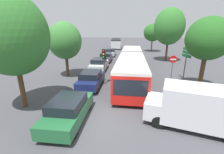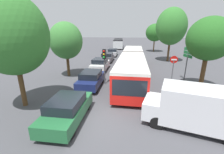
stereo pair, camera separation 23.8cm
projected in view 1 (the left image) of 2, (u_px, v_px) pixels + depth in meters
ground_plane at (101, 120)px, 8.85m from camera, size 200.00×200.00×0.00m
articulated_bus at (131, 62)px, 17.57m from camera, size 3.10×17.08×2.53m
city_bus_rear at (116, 43)px, 44.76m from camera, size 3.26×11.66×2.48m
queued_car_green at (69, 110)px, 8.55m from camera, size 1.88×4.31×1.49m
queued_car_navy at (91, 79)px, 13.91m from camera, size 1.87×4.28×1.48m
queued_car_white at (99, 64)px, 19.70m from camera, size 1.95×4.47×1.54m
queued_car_graphite at (106, 57)px, 25.05m from camera, size 1.84×4.23×1.46m
queued_car_silver at (111, 52)px, 30.49m from camera, size 1.85×4.24×1.46m
white_van at (198, 107)px, 7.91m from camera, size 5.34×3.24×2.31m
traffic_light at (104, 59)px, 14.08m from camera, size 0.36×0.39×3.40m
no_entry_sign at (172, 66)px, 14.18m from camera, size 0.70×0.08×2.82m
direction_sign_post at (186, 56)px, 15.04m from camera, size 0.39×1.37×3.60m
tree_left_near at (12, 35)px, 9.07m from camera, size 4.37×4.37×7.32m
tree_left_mid at (65, 42)px, 16.35m from camera, size 3.59×3.59×5.98m
tree_right_near at (208, 39)px, 12.26m from camera, size 3.51×3.51×6.17m
tree_right_mid at (170, 28)px, 24.09m from camera, size 4.81×4.81×8.52m
tree_right_far at (153, 33)px, 35.66m from camera, size 4.29×4.29×6.52m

